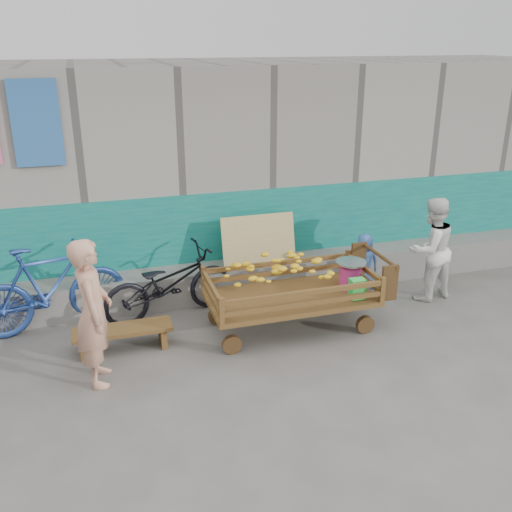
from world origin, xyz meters
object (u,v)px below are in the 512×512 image
object	(u,v)px
vendor_man	(93,313)
bicycle_dark	(169,284)
bicycle_blue	(50,287)
woman	(431,249)
banana_cart	(288,282)
child	(364,263)
bench	(123,334)

from	to	relation	value
vendor_man	bicycle_dark	xyz separation A→B (m)	(0.93, 1.24, -0.33)
vendor_man	bicycle_blue	bearing A→B (deg)	21.83
woman	banana_cart	bearing A→B (deg)	-2.36
bicycle_blue	bicycle_dark	bearing A→B (deg)	-105.45
child	vendor_man	bearing A→B (deg)	26.96
vendor_man	child	distance (m)	3.83
bench	child	xyz separation A→B (m)	(3.33, 0.66, 0.22)
vendor_man	child	size ratio (longest dim) A/B	1.84
bicycle_blue	bench	bearing A→B (deg)	-147.11
vendor_man	bicycle_dark	world-z (taller)	vendor_man
bicycle_dark	bicycle_blue	distance (m)	1.41
woman	bicycle_dark	bearing A→B (deg)	-18.13
bench	bicycle_blue	distance (m)	1.14
banana_cart	bicycle_blue	xyz separation A→B (m)	(-2.71, 0.85, -0.09)
bicycle_dark	woman	bearing A→B (deg)	-110.92
bench	bicycle_dark	xyz separation A→B (m)	(0.64, 0.68, 0.25)
banana_cart	bicycle_dark	size ratio (longest dim) A/B	1.27
banana_cart	child	bearing A→B (deg)	28.07
banana_cart	child	distance (m)	1.58
vendor_man	bicycle_dark	distance (m)	1.59
child	woman	bearing A→B (deg)	158.04
bench	bicycle_blue	bearing A→B (deg)	134.80
woman	vendor_man	bearing A→B (deg)	-0.29
child	bench	bearing A→B (deg)	19.54
banana_cart	vendor_man	size ratio (longest dim) A/B	1.40
banana_cart	bicycle_dark	world-z (taller)	banana_cart
banana_cart	bench	bearing A→B (deg)	177.76
banana_cart	bench	size ratio (longest dim) A/B	1.96
banana_cart	bicycle_blue	distance (m)	2.84
banana_cart	bicycle_blue	bearing A→B (deg)	162.64
vendor_man	child	bearing A→B (deg)	-69.36
vendor_man	child	world-z (taller)	vendor_man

